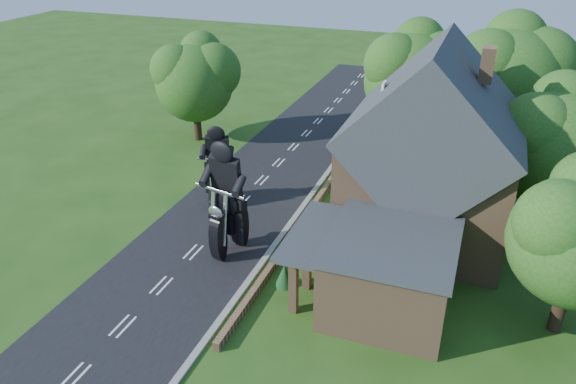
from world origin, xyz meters
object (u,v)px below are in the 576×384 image
(annex, at_px, (387,271))
(motorcycle_follow, at_px, (220,191))
(motorcycle_lead, at_px, (229,237))
(house, at_px, (430,158))
(garden_wall, at_px, (306,218))

(annex, height_order, motorcycle_follow, annex)
(motorcycle_lead, distance_m, motorcycle_follow, 5.52)
(annex, distance_m, motorcycle_follow, 12.64)
(annex, bearing_deg, motorcycle_lead, 169.83)
(house, xyz_separation_m, annex, (-0.62, -6.80, -2.58))
(house, relative_size, annex, 1.45)
(annex, height_order, motorcycle_lead, annex)
(motorcycle_follow, bearing_deg, garden_wall, 164.89)
(garden_wall, relative_size, house, 2.15)
(house, xyz_separation_m, motorcycle_follow, (-11.60, -0.63, -3.62))
(house, xyz_separation_m, motorcycle_lead, (-8.75, -5.34, -3.44))
(annex, relative_size, motorcycle_lead, 3.62)
(house, relative_size, motorcycle_lead, 5.26)
(annex, xyz_separation_m, motorcycle_follow, (-10.98, 6.17, -1.05))
(garden_wall, bearing_deg, annex, -46.16)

